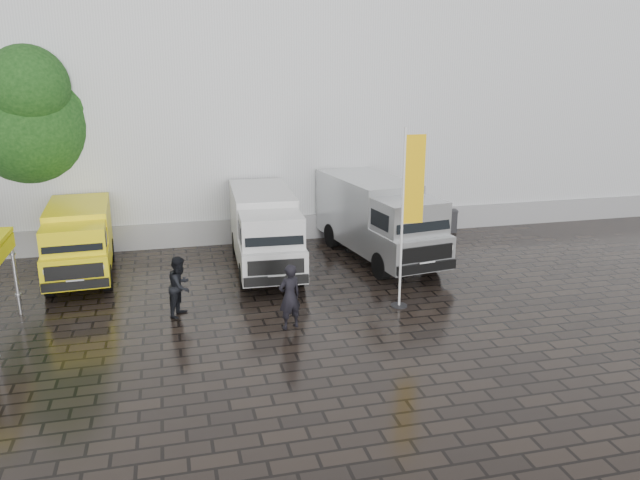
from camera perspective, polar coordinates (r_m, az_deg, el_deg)
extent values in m
plane|color=black|center=(18.64, 3.35, -6.40)|extent=(120.00, 120.00, 0.00)
cube|color=silver|center=(33.24, -1.45, 14.11)|extent=(44.00, 16.00, 12.00)
cube|color=gray|center=(26.27, 2.43, 1.45)|extent=(44.00, 0.15, 1.00)
cylinder|color=silver|center=(19.86, -26.09, -2.86)|extent=(0.10, 0.10, 2.47)
cylinder|color=black|center=(19.03, 7.23, -5.96)|extent=(0.50, 0.50, 0.04)
cylinder|color=white|center=(18.21, 7.52, 1.81)|extent=(0.07, 0.07, 5.35)
cube|color=yellow|center=(18.09, 8.64, 5.48)|extent=(0.60, 0.03, 2.57)
cylinder|color=black|center=(26.19, -24.28, 3.42)|extent=(0.57, 0.57, 4.05)
sphere|color=#123711|center=(25.79, -25.00, 9.56)|extent=(4.45, 4.45, 4.45)
sphere|color=#123711|center=(26.70, -26.41, 13.51)|extent=(2.63, 2.63, 2.63)
cube|color=black|center=(27.48, 11.78, 1.74)|extent=(0.71, 0.71, 0.97)
imported|color=black|center=(17.11, -2.79, -5.18)|extent=(0.78, 0.64, 1.84)
imported|color=black|center=(18.40, -12.66, -4.14)|extent=(0.99, 1.07, 1.77)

